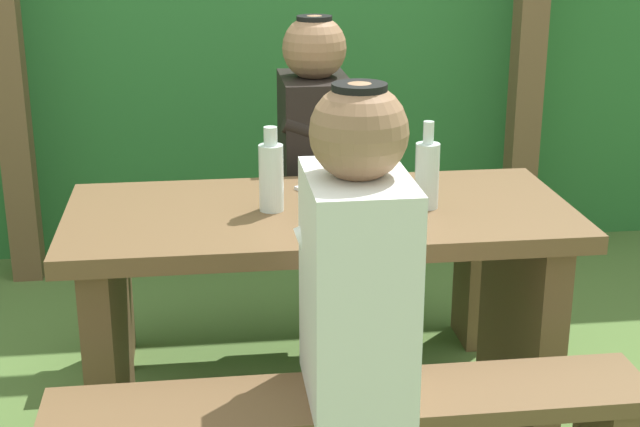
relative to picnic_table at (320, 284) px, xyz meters
name	(u,v)px	position (x,y,z in m)	size (l,w,h in m)	color
pergola_post_left	(3,16)	(-1.07, 1.39, 0.60)	(0.12, 0.12, 2.19)	brown
pergola_post_right	(532,9)	(1.07, 1.39, 0.60)	(0.12, 0.12, 2.19)	brown
picnic_table	(320,284)	(0.00, 0.00, 0.00)	(1.40, 0.64, 0.72)	brown
bench_far	(299,263)	(0.00, 0.58, -0.16)	(1.40, 0.24, 0.46)	brown
person_white_shirt	(357,258)	(0.01, -0.57, 0.30)	(0.25, 0.35, 0.72)	white
person_black_coat	(315,133)	(0.06, 0.57, 0.30)	(0.25, 0.35, 0.72)	black
drinking_glass	(373,197)	(0.14, -0.05, 0.27)	(0.07, 0.07, 0.08)	silver
bottle_left	(427,173)	(0.29, -0.03, 0.33)	(0.07, 0.07, 0.24)	silver
bottle_right	(271,174)	(-0.13, 0.00, 0.33)	(0.07, 0.07, 0.23)	silver
cell_phone	(318,191)	(0.01, 0.14, 0.23)	(0.07, 0.14, 0.01)	silver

